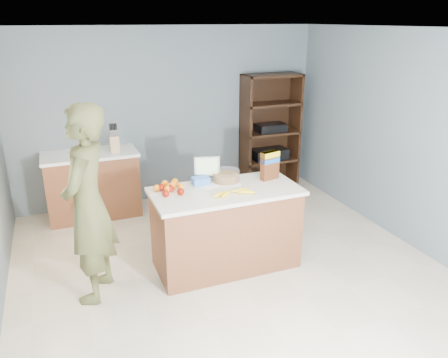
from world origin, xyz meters
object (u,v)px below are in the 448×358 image
object	(u,v)px
counter_peninsula	(226,231)
tv	(207,167)
cereal_box	(270,163)
shelving_unit	(269,134)
person	(88,205)

from	to	relation	value
counter_peninsula	tv	distance (m)	0.72
tv	cereal_box	size ratio (longest dim) A/B	0.89
shelving_unit	person	world-z (taller)	person
person	tv	size ratio (longest dim) A/B	6.76
counter_peninsula	cereal_box	world-z (taller)	cereal_box
person	shelving_unit	bearing A→B (deg)	148.94
shelving_unit	cereal_box	world-z (taller)	shelving_unit
person	counter_peninsula	bearing A→B (deg)	114.82
counter_peninsula	person	size ratio (longest dim) A/B	0.82
person	cereal_box	distance (m)	1.97
counter_peninsula	person	world-z (taller)	person
shelving_unit	cereal_box	xyz separation A→B (m)	(-0.98, -1.94, 0.22)
cereal_box	shelving_unit	bearing A→B (deg)	63.12
tv	cereal_box	xyz separation A→B (m)	(0.66, -0.21, 0.03)
shelving_unit	tv	world-z (taller)	shelving_unit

